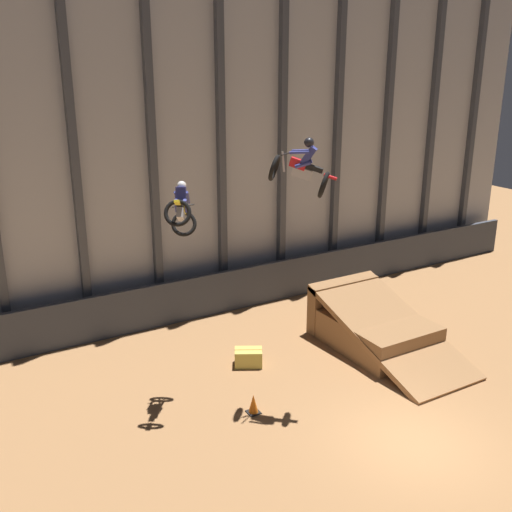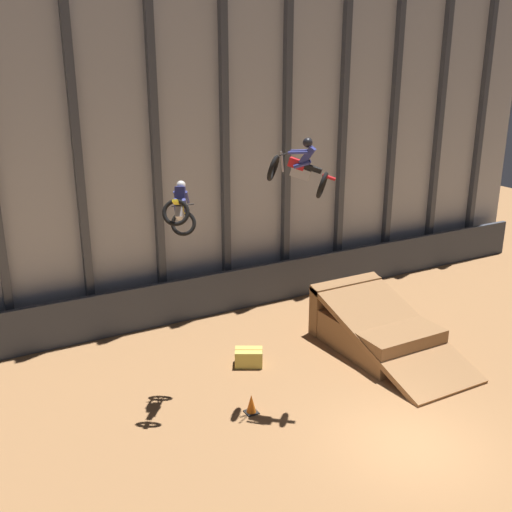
{
  "view_description": "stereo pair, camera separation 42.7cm",
  "coord_description": "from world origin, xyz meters",
  "px_view_note": "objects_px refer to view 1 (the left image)",
  "views": [
    {
      "loc": [
        -10.39,
        -9.53,
        9.62
      ],
      "look_at": [
        -1.67,
        5.4,
        3.93
      ],
      "focal_mm": 42.0,
      "sensor_mm": 36.0,
      "label": 1
    },
    {
      "loc": [
        -10.02,
        -9.74,
        9.62
      ],
      "look_at": [
        -1.67,
        5.4,
        3.93
      ],
      "focal_mm": 42.0,
      "sensor_mm": 36.0,
      "label": 2
    }
  ],
  "objects_px": {
    "dirt_ramp": "(372,326)",
    "traffic_cone_near_ramp": "(253,404)",
    "rider_bike_left_air": "(181,210)",
    "rider_bike_right_air": "(302,168)",
    "hay_bale_trackside": "(248,357)"
  },
  "relations": [
    {
      "from": "dirt_ramp",
      "to": "traffic_cone_near_ramp",
      "type": "relative_size",
      "value": 9.95
    },
    {
      "from": "dirt_ramp",
      "to": "rider_bike_right_air",
      "type": "distance_m",
      "value": 7.64
    },
    {
      "from": "dirt_ramp",
      "to": "rider_bike_left_air",
      "type": "xyz_separation_m",
      "value": [
        -6.98,
        0.25,
        5.02
      ]
    },
    {
      "from": "dirt_ramp",
      "to": "hay_bale_trackside",
      "type": "xyz_separation_m",
      "value": [
        -4.55,
        0.82,
        -0.39
      ]
    },
    {
      "from": "rider_bike_left_air",
      "to": "rider_bike_right_air",
      "type": "relative_size",
      "value": 1.07
    },
    {
      "from": "rider_bike_right_air",
      "to": "traffic_cone_near_ramp",
      "type": "distance_m",
      "value": 6.78
    },
    {
      "from": "dirt_ramp",
      "to": "traffic_cone_near_ramp",
      "type": "xyz_separation_m",
      "value": [
        -5.81,
        -1.7,
        -0.39
      ]
    },
    {
      "from": "dirt_ramp",
      "to": "traffic_cone_near_ramp",
      "type": "height_order",
      "value": "dirt_ramp"
    },
    {
      "from": "traffic_cone_near_ramp",
      "to": "hay_bale_trackside",
      "type": "distance_m",
      "value": 2.82
    },
    {
      "from": "dirt_ramp",
      "to": "rider_bike_right_air",
      "type": "bearing_deg",
      "value": -160.11
    },
    {
      "from": "traffic_cone_near_ramp",
      "to": "rider_bike_right_air",
      "type": "bearing_deg",
      "value": 6.22
    },
    {
      "from": "rider_bike_right_air",
      "to": "traffic_cone_near_ramp",
      "type": "relative_size",
      "value": 2.93
    },
    {
      "from": "traffic_cone_near_ramp",
      "to": "rider_bike_left_air",
      "type": "bearing_deg",
      "value": 120.84
    },
    {
      "from": "dirt_ramp",
      "to": "rider_bike_right_air",
      "type": "xyz_separation_m",
      "value": [
        -4.21,
        -1.52,
        6.2
      ]
    },
    {
      "from": "rider_bike_left_air",
      "to": "traffic_cone_near_ramp",
      "type": "xyz_separation_m",
      "value": [
        1.16,
        -1.94,
        -5.4
      ]
    }
  ]
}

